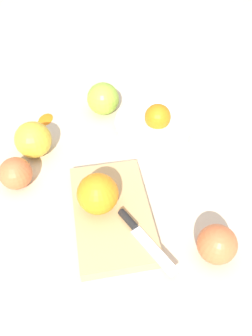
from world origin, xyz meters
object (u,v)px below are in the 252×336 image
(bowl, at_px, (154,125))
(apple_mid_left, at_px, (103,99))
(knife, at_px, (139,232))
(apple_front_left, at_px, (33,140))
(cutting_board, at_px, (112,213))
(orange_on_board, at_px, (98,194))
(apple_back_right, at_px, (217,244))
(apple_front_center, at_px, (16,173))

(bowl, relative_size, apple_mid_left, 2.25)
(bowl, bearing_deg, knife, -16.09)
(knife, height_order, apple_mid_left, apple_mid_left)
(apple_mid_left, xyz_separation_m, apple_front_left, (0.14, -0.17, 0.00))
(cutting_board, relative_size, orange_on_board, 3.15)
(apple_mid_left, relative_size, apple_front_left, 1.00)
(orange_on_board, relative_size, apple_front_left, 0.95)
(orange_on_board, distance_m, knife, 0.10)
(bowl, xyz_separation_m, apple_back_right, (0.33, 0.05, 0.00))
(apple_mid_left, xyz_separation_m, apple_back_right, (0.45, 0.16, -0.01))
(orange_on_board, relative_size, apple_front_center, 1.15)
(cutting_board, relative_size, apple_front_left, 2.99)
(bowl, distance_m, apple_front_center, 0.33)
(apple_back_right, bearing_deg, apple_front_left, -133.18)
(cutting_board, xyz_separation_m, orange_on_board, (-0.01, -0.02, 0.05))
(orange_on_board, relative_size, knife, 0.55)
(knife, bearing_deg, apple_front_center, -126.28)
(knife, height_order, apple_back_right, apple_back_right)
(apple_front_center, distance_m, apple_back_right, 0.42)
(knife, height_order, apple_front_center, apple_front_center)
(cutting_board, distance_m, apple_front_left, 0.26)
(cutting_board, xyz_separation_m, apple_front_left, (-0.20, -0.16, 0.03))
(orange_on_board, bearing_deg, bowl, 145.11)
(knife, bearing_deg, orange_on_board, -136.60)
(apple_mid_left, distance_m, apple_front_center, 0.31)
(apple_front_left, relative_size, apple_front_center, 1.21)
(bowl, relative_size, apple_back_right, 2.64)
(bowl, xyz_separation_m, knife, (0.28, -0.08, -0.01))
(apple_front_left, height_order, apple_back_right, apple_front_left)
(apple_front_left, xyz_separation_m, apple_front_center, (0.09, -0.03, -0.01))
(apple_front_center, bearing_deg, apple_mid_left, 138.43)
(apple_front_center, bearing_deg, apple_front_left, 160.68)
(apple_mid_left, xyz_separation_m, apple_front_center, (0.23, -0.20, -0.01))
(apple_front_left, bearing_deg, cutting_board, 37.66)
(cutting_board, relative_size, apple_back_right, 3.52)
(cutting_board, bearing_deg, apple_front_center, -120.34)
(bowl, xyz_separation_m, apple_mid_left, (-0.11, -0.11, 0.01))
(apple_mid_left, height_order, apple_back_right, apple_mid_left)
(orange_on_board, distance_m, apple_front_left, 0.23)
(apple_mid_left, bearing_deg, apple_front_left, -51.41)
(bowl, bearing_deg, apple_mid_left, -135.45)
(cutting_board, distance_m, apple_back_right, 0.20)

